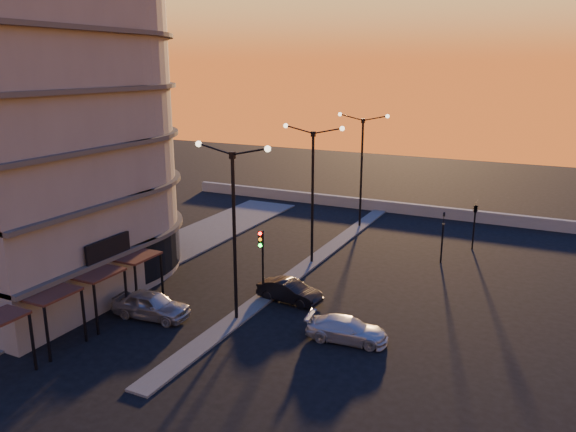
% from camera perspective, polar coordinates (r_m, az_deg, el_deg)
% --- Properties ---
extents(ground, '(120.00, 120.00, 0.00)m').
position_cam_1_polar(ground, '(30.81, -5.25, -10.43)').
color(ground, black).
rests_on(ground, ground).
extents(sidewalk_west, '(5.00, 40.00, 0.12)m').
position_cam_1_polar(sidewalk_west, '(39.64, -15.30, -4.89)').
color(sidewalk_west, '#474744').
rests_on(sidewalk_west, ground).
extents(median, '(1.20, 36.00, 0.12)m').
position_cam_1_polar(median, '(38.99, 2.43, -4.69)').
color(median, '#474744').
rests_on(median, ground).
extents(parapet, '(44.00, 0.50, 1.00)m').
position_cam_1_polar(parapet, '(52.78, 11.48, 0.79)').
color(parapet, gray).
rests_on(parapet, ground).
extents(building, '(14.35, 17.08, 25.00)m').
position_cam_1_polar(building, '(37.22, -24.85, 11.68)').
color(building, slate).
rests_on(building, ground).
extents(streetlamp_near, '(4.32, 0.32, 9.51)m').
position_cam_1_polar(streetlamp_near, '(28.85, -5.51, -0.35)').
color(streetlamp_near, black).
rests_on(streetlamp_near, ground).
extents(streetlamp_mid, '(4.32, 0.32, 9.51)m').
position_cam_1_polar(streetlamp_mid, '(37.48, 2.52, 3.29)').
color(streetlamp_mid, black).
rests_on(streetlamp_mid, ground).
extents(streetlamp_far, '(4.32, 0.32, 9.51)m').
position_cam_1_polar(streetlamp_far, '(46.66, 7.50, 5.51)').
color(streetlamp_far, black).
rests_on(streetlamp_far, ground).
extents(traffic_light_main, '(0.28, 0.44, 4.25)m').
position_cam_1_polar(traffic_light_main, '(32.01, -2.70, -3.79)').
color(traffic_light_main, black).
rests_on(traffic_light_main, ground).
extents(signal_east_a, '(0.13, 0.16, 3.60)m').
position_cam_1_polar(signal_east_a, '(39.85, 15.42, -1.97)').
color(signal_east_a, black).
rests_on(signal_east_a, ground).
extents(signal_east_b, '(0.42, 1.99, 3.60)m').
position_cam_1_polar(signal_east_b, '(43.15, 18.52, 0.69)').
color(signal_east_b, black).
rests_on(signal_east_b, ground).
extents(car_hatchback, '(4.46, 2.16, 1.47)m').
position_cam_1_polar(car_hatchback, '(31.51, -13.73, -8.75)').
color(car_hatchback, gray).
rests_on(car_hatchback, ground).
extents(car_sedan, '(3.94, 1.71, 1.26)m').
position_cam_1_polar(car_sedan, '(32.62, 0.15, -7.65)').
color(car_sedan, black).
rests_on(car_sedan, ground).
extents(car_wagon, '(4.25, 2.13, 1.18)m').
position_cam_1_polar(car_wagon, '(28.44, 6.01, -11.40)').
color(car_wagon, '#B0B4B8').
rests_on(car_wagon, ground).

